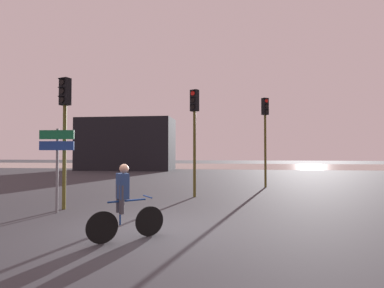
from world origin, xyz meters
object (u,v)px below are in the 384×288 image
object	(u,v)px
traffic_light_center	(194,122)
direction_sign_post	(57,155)
traffic_light_near_left	(65,118)
cyclist	(124,201)
traffic_light_far_right	(265,125)
distant_building	(126,144)

from	to	relation	value
traffic_light_center	direction_sign_post	bearing A→B (deg)	71.21
traffic_light_near_left	traffic_light_center	world-z (taller)	traffic_light_center
traffic_light_center	cyclist	bearing A→B (deg)	109.54
cyclist	traffic_light_far_right	bearing A→B (deg)	118.76
direction_sign_post	cyclist	size ratio (longest dim) A/B	1.60
distant_building	cyclist	bearing A→B (deg)	-70.77
traffic_light_far_right	direction_sign_post	size ratio (longest dim) A/B	1.83
traffic_light_near_left	traffic_light_far_right	distance (m)	10.15
distant_building	traffic_light_near_left	xyz separation A→B (m)	(5.26, -21.02, 0.32)
distant_building	traffic_light_far_right	xyz separation A→B (m)	(12.57, -13.97, 0.60)
traffic_light_center	traffic_light_near_left	bearing A→B (deg)	65.84
traffic_light_far_right	traffic_light_center	xyz separation A→B (m)	(-3.37, -3.86, -0.18)
cyclist	direction_sign_post	bearing A→B (deg)	-167.88
traffic_light_center	cyclist	xyz separation A→B (m)	(-0.81, -6.23, -2.30)
traffic_light_far_right	traffic_light_center	world-z (taller)	traffic_light_far_right
distant_building	traffic_light_far_right	bearing A→B (deg)	-48.03
direction_sign_post	distant_building	bearing A→B (deg)	-79.65
traffic_light_near_left	traffic_light_far_right	size ratio (longest dim) A/B	0.91
distant_building	direction_sign_post	size ratio (longest dim) A/B	3.75
distant_building	traffic_light_center	xyz separation A→B (m)	(9.20, -17.83, 0.43)
distant_building	traffic_light_near_left	bearing A→B (deg)	-75.95
traffic_light_near_left	traffic_light_far_right	bearing A→B (deg)	-118.04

